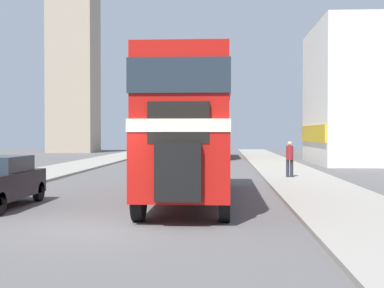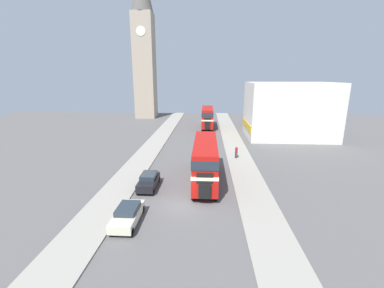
{
  "view_description": "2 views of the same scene",
  "coord_description": "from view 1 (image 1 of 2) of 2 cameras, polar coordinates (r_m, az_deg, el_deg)",
  "views": [
    {
      "loc": [
        3.07,
        -12.24,
        2.22
      ],
      "look_at": [
        2.0,
        5.71,
        1.88
      ],
      "focal_mm": 50.0,
      "sensor_mm": 36.0,
      "label": 1
    },
    {
      "loc": [
        2.11,
        -20.67,
        11.1
      ],
      "look_at": [
        0.0,
        15.32,
        1.66
      ],
      "focal_mm": 24.0,
      "sensor_mm": 36.0,
      "label": 2
    }
  ],
  "objects": [
    {
      "name": "ground_plane",
      "position": [
        12.81,
        -10.66,
        -8.9
      ],
      "size": [
        120.0,
        120.0,
        0.0
      ],
      "primitive_type": "plane",
      "color": "#565454"
    },
    {
      "name": "double_decker_bus",
      "position": [
        17.96,
        -0.0,
        2.49
      ],
      "size": [
        2.48,
        11.11,
        4.46
      ],
      "color": "#B2140F",
      "rests_on": "ground_plane"
    },
    {
      "name": "bus_distant",
      "position": [
        48.75,
        2.41,
        1.62
      ],
      "size": [
        2.44,
        10.46,
        4.47
      ],
      "color": "#B2140F",
      "rests_on": "ground_plane"
    },
    {
      "name": "pedestrian_walking",
      "position": [
        26.3,
        10.38,
        -1.36
      ],
      "size": [
        0.35,
        0.35,
        1.73
      ],
      "color": "#282833",
      "rests_on": "sidewalk_right"
    }
  ]
}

